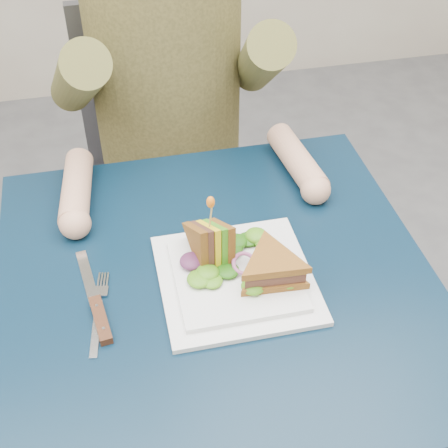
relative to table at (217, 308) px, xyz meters
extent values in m
cube|color=black|center=(0.00, 0.00, 0.06)|extent=(0.75, 0.75, 0.03)
cylinder|color=#595B5E|center=(-0.32, 0.32, -0.30)|extent=(0.04, 0.04, 0.70)
cylinder|color=#595B5E|center=(0.32, 0.32, -0.30)|extent=(0.04, 0.04, 0.70)
cube|color=#47474C|center=(0.00, 0.58, -0.20)|extent=(0.42, 0.40, 0.04)
cube|color=#47474C|center=(0.00, 0.76, 0.05)|extent=(0.42, 0.03, 0.46)
cylinder|color=#47474C|center=(-0.18, 0.41, -0.44)|extent=(0.02, 0.02, 0.43)
cylinder|color=#47474C|center=(0.18, 0.41, -0.44)|extent=(0.02, 0.02, 0.43)
cylinder|color=#47474C|center=(-0.18, 0.75, -0.44)|extent=(0.02, 0.02, 0.43)
cylinder|color=#47474C|center=(0.18, 0.75, -0.44)|extent=(0.02, 0.02, 0.43)
cylinder|color=#4C4622|center=(0.00, 0.56, 0.22)|extent=(0.34, 0.34, 0.52)
cylinder|color=brown|center=(-0.20, 0.47, 0.23)|extent=(0.15, 0.39, 0.31)
cylinder|color=tan|center=(-0.23, 0.27, 0.11)|extent=(0.08, 0.20, 0.06)
sphere|color=tan|center=(-0.23, 0.17, 0.11)|extent=(0.06, 0.06, 0.06)
cylinder|color=brown|center=(0.20, 0.47, 0.23)|extent=(0.15, 0.39, 0.31)
cylinder|color=tan|center=(0.23, 0.27, 0.11)|extent=(0.08, 0.20, 0.06)
sphere|color=tan|center=(0.23, 0.17, 0.11)|extent=(0.06, 0.06, 0.06)
cube|color=white|center=(0.03, -0.02, 0.08)|extent=(0.26, 0.26, 0.01)
cube|color=white|center=(0.03, -0.02, 0.09)|extent=(0.21, 0.21, 0.01)
cube|color=silver|center=(-0.21, -0.07, 0.08)|extent=(0.03, 0.12, 0.00)
cube|color=silver|center=(-0.20, 0.01, 0.08)|extent=(0.03, 0.03, 0.00)
cube|color=silver|center=(-0.20, 0.03, 0.08)|extent=(0.01, 0.03, 0.00)
cube|color=silver|center=(-0.20, 0.03, 0.08)|extent=(0.01, 0.03, 0.00)
cube|color=silver|center=(-0.19, 0.03, 0.08)|extent=(0.01, 0.03, 0.00)
cube|color=silver|center=(-0.19, 0.03, 0.08)|extent=(0.01, 0.03, 0.00)
cube|color=silver|center=(-0.22, 0.05, 0.08)|extent=(0.04, 0.14, 0.00)
cube|color=black|center=(-0.20, -0.06, 0.09)|extent=(0.03, 0.10, 0.01)
cylinder|color=silver|center=(-0.21, -0.03, 0.09)|extent=(0.01, 0.01, 0.00)
cylinder|color=silver|center=(-0.20, -0.08, 0.09)|extent=(0.01, 0.01, 0.00)
cylinder|color=tan|center=(0.00, 0.03, 0.20)|extent=(0.01, 0.01, 0.06)
ellipsoid|color=orange|center=(0.00, 0.03, 0.23)|extent=(0.01, 0.01, 0.02)
torus|color=#9E4C7A|center=(0.04, -0.01, 0.11)|extent=(0.04, 0.04, 0.02)
camera|label=1|loc=(-0.15, -0.73, 0.87)|focal=50.00mm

